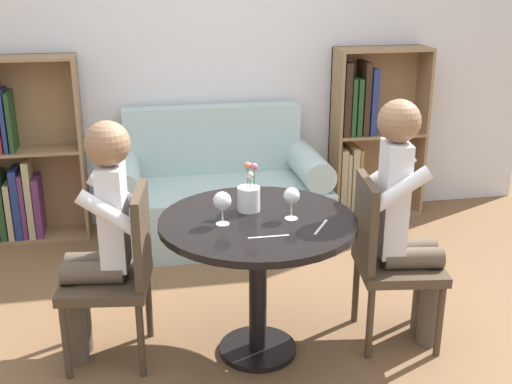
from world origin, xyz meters
The scene contains 15 objects.
ground_plane centered at (0.00, 0.00, 0.00)m, with size 16.00×16.00×0.00m, color brown.
back_wall centered at (0.00, 1.96, 1.35)m, with size 5.20×0.05×2.70m.
round_table centered at (0.00, 0.00, 0.60)m, with size 0.96×0.96×0.74m.
couch centered at (0.00, 1.53, 0.31)m, with size 1.53×0.80×0.92m.
bookshelf_left centered at (-1.39, 1.80, 0.59)m, with size 0.72×0.28×1.32m.
bookshelf_right centered at (1.20, 1.80, 0.65)m, with size 0.72×0.28×1.32m.
chair_left centered at (-0.67, 0.09, 0.49)m, with size 0.47×0.47×0.90m.
chair_right centered at (0.67, 0.00, 0.49)m, with size 0.47×0.47×0.90m.
person_left centered at (-0.76, 0.11, 0.67)m, with size 0.44×0.37×1.23m.
person_right centered at (0.76, -0.02, 0.70)m, with size 0.45×0.38×1.30m.
wine_glass_left centered at (-0.18, -0.04, 0.86)m, with size 0.09×0.09×0.16m.
wine_glass_right centered at (0.16, -0.03, 0.86)m, with size 0.08×0.08×0.16m.
flower_vase centered at (-0.02, 0.12, 0.82)m, with size 0.11×0.11×0.25m.
knife_left_setting centered at (0.01, -0.22, 0.74)m, with size 0.19×0.01×0.00m.
fork_left_setting centered at (0.27, -0.16, 0.74)m, with size 0.11×0.17×0.00m.
Camera 1 is at (-0.54, -2.82, 1.90)m, focal length 45.00 mm.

